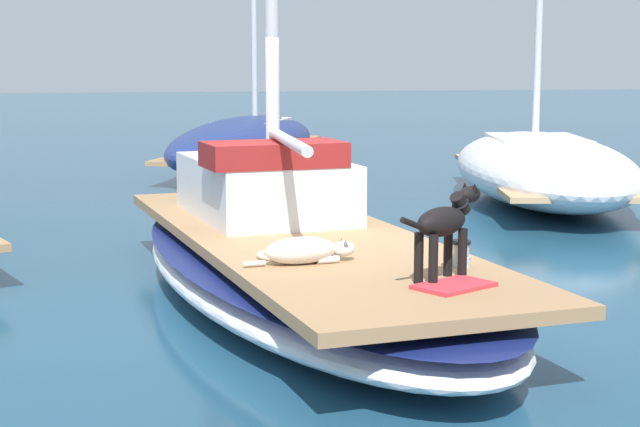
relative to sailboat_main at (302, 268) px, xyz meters
The scene contains 10 objects.
ground_plane 0.34m from the sailboat_main, ahead, with size 120.00×120.00×0.00m, color navy.
sailboat_main is the anchor object (origin of this frame).
cabin_house 1.30m from the sailboat_main, 100.70° to the left, with size 1.76×2.43×0.84m.
dog_black 2.38m from the sailboat_main, 70.73° to the right, with size 0.80×0.63×0.70m.
dog_white 1.43m from the sailboat_main, 97.75° to the right, with size 0.95×0.36×0.22m.
deck_winch 2.00m from the sailboat_main, 58.54° to the right, with size 0.16×0.16×0.21m.
coiled_rope 1.19m from the sailboat_main, 109.61° to the right, with size 0.32×0.32×0.04m, color beige.
deck_towel 2.53m from the sailboat_main, 72.83° to the right, with size 0.56×0.36×0.03m, color #C6333D.
moored_boat_far_astern 11.45m from the sailboat_main, 87.00° to the left, with size 4.75×7.52×7.43m.
moored_boat_starboard_side 7.76m from the sailboat_main, 51.28° to the left, with size 3.82×7.17×7.46m.
Camera 1 is at (-1.44, -9.28, 2.30)m, focal length 57.04 mm.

